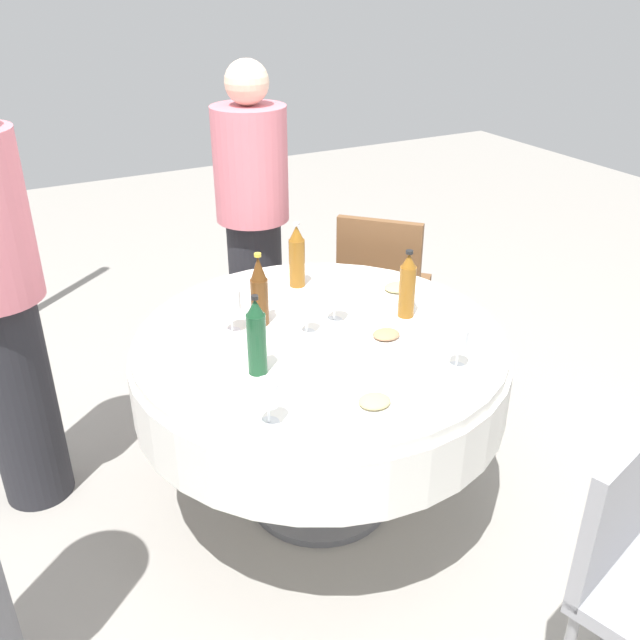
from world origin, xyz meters
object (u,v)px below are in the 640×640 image
object	(u,v)px
wine_glass_west	(268,395)
wine_glass_far	(306,309)
dining_table	(320,371)
bottle_amber_north	(297,257)
bottle_amber_rear	(407,286)
wine_glass_east	(231,303)
plate_near	(374,405)
plate_right	(200,355)
plate_outer	(398,291)
bottle_dark_green_mid	(257,338)
person_north	(253,224)
wine_glass_south	(459,340)
chair_east	(382,282)
plate_south	(386,338)
bottle_brown_west	(259,292)
wine_glass_inner	(334,297)

from	to	relation	value
wine_glass_west	wine_glass_far	size ratio (longest dim) A/B	1.00
dining_table	bottle_amber_north	bearing A→B (deg)	-105.70
wine_glass_far	bottle_amber_rear	bearing A→B (deg)	171.94
wine_glass_east	plate_near	world-z (taller)	wine_glass_east
plate_right	plate_outer	world-z (taller)	plate_outer
bottle_dark_green_mid	person_north	distance (m)	1.22
bottle_amber_north	person_north	xyz separation A→B (m)	(-0.06, -0.59, -0.06)
wine_glass_south	plate_right	distance (m)	0.85
bottle_amber_rear	wine_glass_east	size ratio (longest dim) A/B	1.63
plate_outer	chair_east	world-z (taller)	chair_east
bottle_amber_rear	plate_south	size ratio (longest dim) A/B	1.22
plate_near	bottle_amber_north	bearing A→B (deg)	-101.97
bottle_dark_green_mid	plate_south	size ratio (longest dim) A/B	1.28
plate_right	plate_near	bearing A→B (deg)	124.06
bottle_amber_rear	bottle_brown_west	size ratio (longest dim) A/B	0.95
dining_table	chair_east	bearing A→B (deg)	-136.01
bottle_amber_rear	plate_south	xyz separation A→B (m)	(0.17, 0.13, -0.11)
wine_glass_far	plate_south	size ratio (longest dim) A/B	0.66
wine_glass_inner	dining_table	bearing A→B (deg)	36.66
bottle_dark_green_mid	plate_south	distance (m)	0.49
bottle_dark_green_mid	plate_near	distance (m)	0.43
wine_glass_west	wine_glass_inner	xyz separation A→B (m)	(-0.47, -0.47, 0.00)
bottle_amber_rear	plate_outer	bearing A→B (deg)	-115.37
wine_glass_west	chair_east	world-z (taller)	wine_glass_west
plate_south	chair_east	world-z (taller)	chair_east
bottle_brown_west	chair_east	distance (m)	1.06
dining_table	plate_outer	size ratio (longest dim) A/B	5.38
wine_glass_east	bottle_amber_north	bearing A→B (deg)	-147.30
bottle_brown_west	wine_glass_south	xyz separation A→B (m)	(-0.44, 0.58, -0.02)
plate_south	wine_glass_south	bearing A→B (deg)	112.76
plate_outer	chair_east	size ratio (longest dim) A/B	0.29
bottle_amber_north	wine_glass_east	bearing A→B (deg)	32.70
bottle_brown_west	plate_right	size ratio (longest dim) A/B	1.35
wine_glass_far	wine_glass_south	size ratio (longest dim) A/B	1.00
wine_glass_south	plate_right	world-z (taller)	wine_glass_south
plate_outer	person_north	bearing A→B (deg)	-73.15
dining_table	bottle_brown_west	distance (m)	0.36
bottle_dark_green_mid	plate_near	xyz separation A→B (m)	(-0.22, 0.35, -0.11)
bottle_brown_west	plate_right	xyz separation A→B (m)	(0.28, 0.13, -0.12)
wine_glass_inner	plate_outer	xyz separation A→B (m)	(-0.34, -0.08, -0.08)
dining_table	wine_glass_inner	size ratio (longest dim) A/B	10.11
dining_table	bottle_amber_rear	bearing A→B (deg)	176.94
bottle_dark_green_mid	plate_outer	size ratio (longest dim) A/B	1.09
bottle_amber_rear	wine_glass_inner	xyz separation A→B (m)	(0.25, -0.09, -0.03)
person_north	chair_east	xyz separation A→B (m)	(-0.53, 0.32, -0.29)
bottle_amber_rear	chair_east	xyz separation A→B (m)	(-0.36, -0.71, -0.34)
bottle_amber_rear	wine_glass_west	size ratio (longest dim) A/B	1.85
plate_near	plate_outer	world-z (taller)	same
plate_south	chair_east	size ratio (longest dim) A/B	0.24
wine_glass_far	plate_near	distance (m)	0.52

